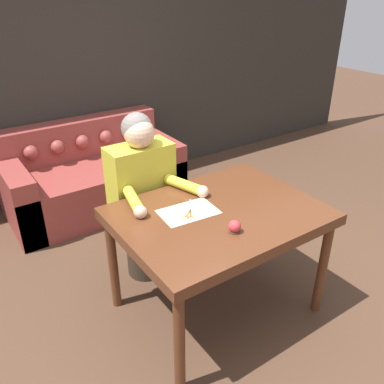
# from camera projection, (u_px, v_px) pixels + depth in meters

# --- Properties ---
(ground_plane) EXTENTS (16.00, 16.00, 0.00)m
(ground_plane) POSITION_uv_depth(u_px,v_px,m) (200.00, 308.00, 2.78)
(ground_plane) COLOR #4C3323
(wall_back) EXTENTS (8.00, 0.06, 2.60)m
(wall_back) POSITION_uv_depth(u_px,v_px,m) (65.00, 64.00, 3.79)
(wall_back) COLOR #2D2823
(wall_back) RESTS_ON ground_plane
(dining_table) EXTENTS (1.22, 0.92, 0.76)m
(dining_table) POSITION_uv_depth(u_px,v_px,m) (219.00, 222.00, 2.48)
(dining_table) COLOR #562D19
(dining_table) RESTS_ON ground_plane
(couch) EXTENTS (1.60, 0.84, 0.80)m
(couch) POSITION_uv_depth(u_px,v_px,m) (92.00, 177.00, 3.93)
(couch) COLOR brown
(couch) RESTS_ON ground_plane
(person) EXTENTS (0.53, 0.59, 1.25)m
(person) POSITION_uv_depth(u_px,v_px,m) (143.00, 198.00, 2.84)
(person) COLOR #33281E
(person) RESTS_ON ground_plane
(pattern_paper_main) EXTENTS (0.36, 0.25, 0.00)m
(pattern_paper_main) POSITION_uv_depth(u_px,v_px,m) (188.00, 212.00, 2.43)
(pattern_paper_main) COLOR beige
(pattern_paper_main) RESTS_ON dining_table
(scissors) EXTENTS (0.21, 0.21, 0.01)m
(scissors) POSITION_uv_depth(u_px,v_px,m) (190.00, 213.00, 2.42)
(scissors) COLOR silver
(scissors) RESTS_ON dining_table
(pin_cushion) EXTENTS (0.07, 0.07, 0.07)m
(pin_cushion) POSITION_uv_depth(u_px,v_px,m) (235.00, 227.00, 2.23)
(pin_cushion) COLOR #4C3828
(pin_cushion) RESTS_ON dining_table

